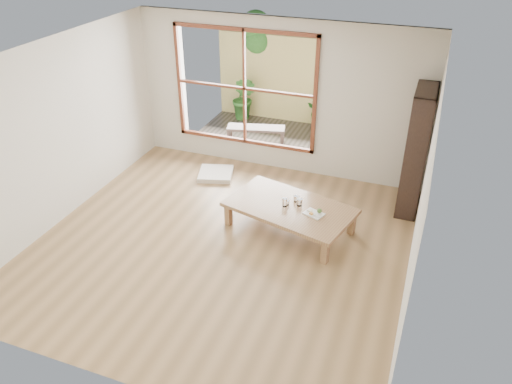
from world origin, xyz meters
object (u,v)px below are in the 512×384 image
food_tray (315,213)px  bookshelf (416,151)px  garden_bench (256,130)px  low_table (290,209)px

food_tray → bookshelf: bearing=68.9°
garden_bench → bookshelf: bearing=-37.2°
low_table → food_tray: bearing=2.1°
bookshelf → food_tray: bearing=-131.4°
low_table → garden_bench: (-1.45, 2.52, -0.03)m
bookshelf → food_tray: (-1.17, -1.32, -0.54)m
low_table → bookshelf: size_ratio=1.03×
low_table → food_tray: food_tray is taller
bookshelf → garden_bench: bookshelf is taller
garden_bench → low_table: bearing=-74.2°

